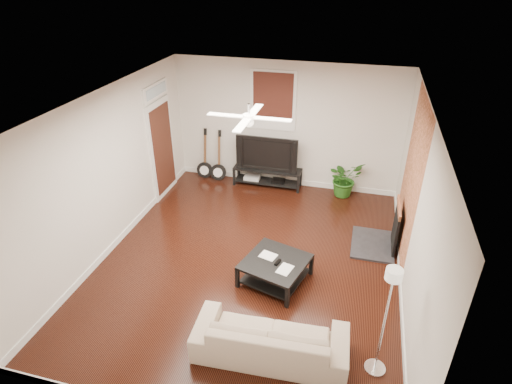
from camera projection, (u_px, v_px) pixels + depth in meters
room at (250, 190)px, 6.61m from camera, size 5.01×6.01×2.81m
brick_accent at (411, 180)px, 6.90m from camera, size 0.02×2.20×2.80m
fireplace at (384, 225)px, 7.42m from camera, size 0.80×1.10×0.92m
window_back at (273, 101)px, 8.92m from camera, size 1.00×0.06×1.30m
door_left at (161, 140)px, 8.83m from camera, size 0.08×1.00×2.50m
tv_stand at (267, 177)px, 9.61m from camera, size 1.54×0.41×0.43m
tv at (268, 152)px, 9.33m from camera, size 1.38×0.18×0.80m
coffee_table at (275, 271)px, 6.75m from camera, size 1.16×1.16×0.39m
sofa at (271, 338)px, 5.44m from camera, size 2.04×0.88×0.58m
floor_lamp at (384, 323)px, 4.97m from camera, size 0.28×0.28×1.63m
potted_plant at (345, 178)px, 9.13m from camera, size 0.96×0.95×0.81m
guitar_left at (204, 155)px, 9.74m from camera, size 0.39×0.28×1.21m
guitar_right at (218, 157)px, 9.63m from camera, size 0.41×0.32×1.21m
ceiling_fan at (249, 117)px, 6.03m from camera, size 1.24×1.24×0.32m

